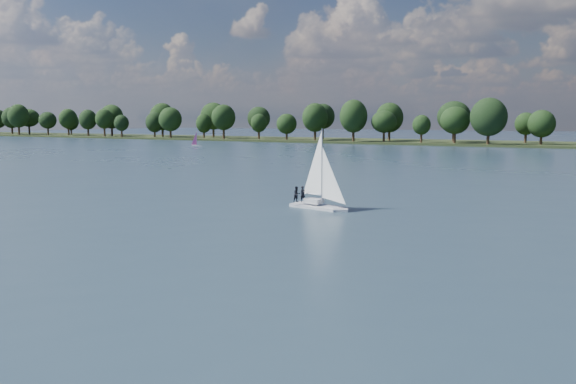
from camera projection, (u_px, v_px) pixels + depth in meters
name	position (u px, v px, depth m)	size (l,w,h in m)	color
ground	(451.00, 170.00, 111.98)	(700.00, 700.00, 0.00)	#233342
far_shore	(546.00, 146.00, 208.48)	(660.00, 40.00, 1.50)	black
sailboat	(317.00, 185.00, 63.72)	(6.58, 3.23, 8.34)	silver
dinghy_pink	(197.00, 143.00, 202.11)	(3.36, 2.78, 5.10)	white
pontoon	(87.00, 138.00, 286.93)	(4.00, 2.00, 0.50)	slate
treeline	(541.00, 121.00, 205.02)	(563.08, 73.77, 18.40)	black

